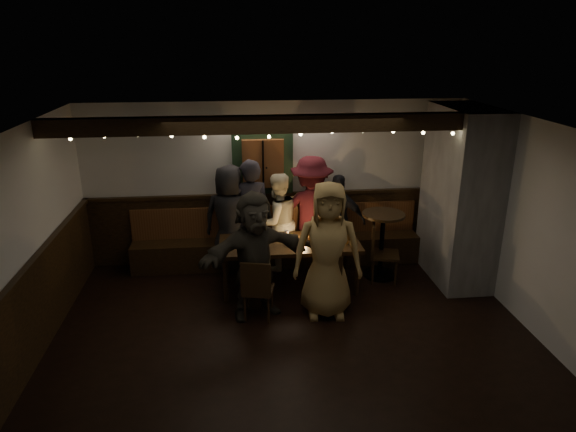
{
  "coord_description": "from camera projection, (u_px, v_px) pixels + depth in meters",
  "views": [
    {
      "loc": [
        -0.65,
        -5.4,
        3.55
      ],
      "look_at": [
        0.11,
        1.6,
        1.05
      ],
      "focal_mm": 32.0,
      "sensor_mm": 36.0,
      "label": 1
    }
  ],
  "objects": [
    {
      "name": "person_d",
      "position": [
        311.0,
        212.0,
        8.08
      ],
      "size": [
        1.32,
        1.01,
        1.8
      ],
      "primitive_type": "imported",
      "rotation": [
        0.0,
        0.0,
        2.82
      ],
      "color": "#48131C",
      "rests_on": "ground"
    },
    {
      "name": "person_f",
      "position": [
        255.0,
        255.0,
        6.63
      ],
      "size": [
        1.66,
        0.99,
        1.71
      ],
      "primitive_type": "imported",
      "rotation": [
        0.0,
        0.0,
        0.33
      ],
      "color": "#322E26",
      "rests_on": "ground"
    },
    {
      "name": "high_top",
      "position": [
        382.0,
        237.0,
        7.79
      ],
      "size": [
        0.64,
        0.64,
        1.02
      ],
      "color": "black",
      "rests_on": "ground"
    },
    {
      "name": "chair_end",
      "position": [
        379.0,
        249.0,
        7.68
      ],
      "size": [
        0.51,
        0.51,
        0.92
      ],
      "color": "black",
      "rests_on": "ground"
    },
    {
      "name": "person_a",
      "position": [
        230.0,
        219.0,
        7.92
      ],
      "size": [
        0.95,
        0.75,
        1.71
      ],
      "primitive_type": "imported",
      "rotation": [
        0.0,
        0.0,
        2.87
      ],
      "color": "black",
      "rests_on": "ground"
    },
    {
      "name": "person_b",
      "position": [
        250.0,
        216.0,
        7.94
      ],
      "size": [
        0.69,
        0.48,
        1.79
      ],
      "primitive_type": "imported",
      "rotation": [
        0.0,
        0.0,
        3.22
      ],
      "color": "black",
      "rests_on": "ground"
    },
    {
      "name": "person_c",
      "position": [
        277.0,
        222.0,
        8.01
      ],
      "size": [
        0.94,
        0.85,
        1.56
      ],
      "primitive_type": "imported",
      "rotation": [
        0.0,
        0.0,
        3.57
      ],
      "color": "beige",
      "rests_on": "ground"
    },
    {
      "name": "person_e",
      "position": [
        338.0,
        220.0,
        8.19
      ],
      "size": [
        0.95,
        0.65,
        1.49
      ],
      "primitive_type": "imported",
      "rotation": [
        0.0,
        0.0,
        2.77
      ],
      "color": "black",
      "rests_on": "ground"
    },
    {
      "name": "chair_near_right",
      "position": [
        329.0,
        278.0,
        6.86
      ],
      "size": [
        0.5,
        0.5,
        0.84
      ],
      "color": "black",
      "rests_on": "ground"
    },
    {
      "name": "room",
      "position": [
        355.0,
        216.0,
        7.39
      ],
      "size": [
        6.02,
        5.01,
        2.62
      ],
      "color": "black",
      "rests_on": "ground"
    },
    {
      "name": "person_g",
      "position": [
        327.0,
        250.0,
        6.62
      ],
      "size": [
        0.94,
        0.66,
        1.83
      ],
      "primitive_type": "imported",
      "rotation": [
        0.0,
        0.0,
        -0.08
      ],
      "color": "#AA884E",
      "rests_on": "ground"
    },
    {
      "name": "dining_table",
      "position": [
        289.0,
        246.0,
        7.41
      ],
      "size": [
        2.01,
        0.86,
        0.87
      ],
      "color": "black",
      "rests_on": "ground"
    },
    {
      "name": "chair_near_left",
      "position": [
        257.0,
        287.0,
        6.61
      ],
      "size": [
        0.46,
        0.46,
        0.85
      ],
      "color": "black",
      "rests_on": "ground"
    }
  ]
}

